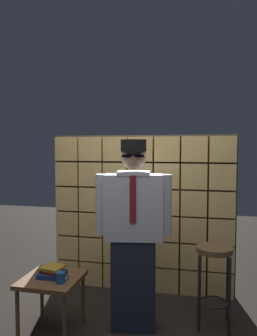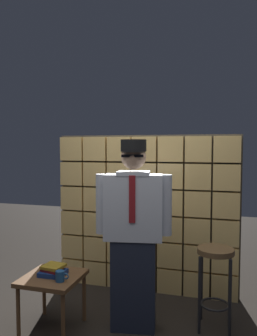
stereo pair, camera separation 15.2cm
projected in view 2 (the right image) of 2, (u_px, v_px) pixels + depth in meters
glass_block_wall at (144, 214)px, 3.90m from camera, size 2.17×0.10×1.86m
standing_person at (133, 231)px, 3.06m from camera, size 0.71×0.34×1.77m
bar_stool at (215, 269)px, 3.08m from camera, size 0.34×0.34×0.76m
side_table at (52, 283)px, 3.08m from camera, size 0.52×0.52×0.51m
book_stack at (53, 271)px, 3.09m from camera, size 0.24×0.21×0.09m
coffee_mug at (60, 276)px, 2.94m from camera, size 0.13×0.08×0.09m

